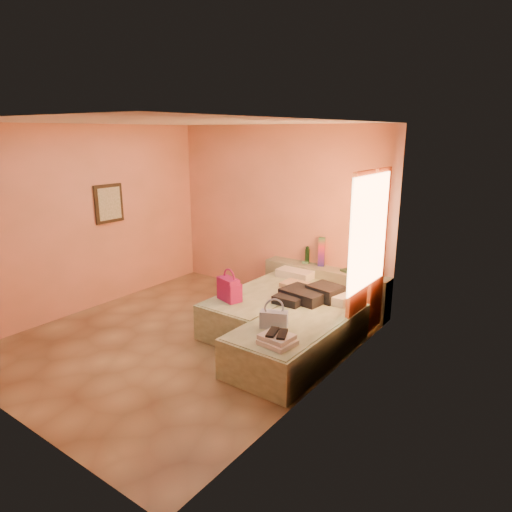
{
  "coord_description": "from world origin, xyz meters",
  "views": [
    {
      "loc": [
        4.07,
        -3.99,
        2.69
      ],
      "look_at": [
        0.56,
        0.85,
        1.05
      ],
      "focal_mm": 32.0,
      "sensor_mm": 36.0,
      "label": 1
    }
  ],
  "objects": [
    {
      "name": "room_walls",
      "position": [
        0.21,
        0.57,
        1.79
      ],
      "size": [
        4.02,
        4.51,
        2.81
      ],
      "color": "#FAA285",
      "rests_on": "ground"
    },
    {
      "name": "khaki_garment",
      "position": [
        0.83,
        1.44,
        0.53
      ],
      "size": [
        0.38,
        0.31,
        0.06
      ],
      "primitive_type": "cube",
      "rotation": [
        0.0,
        0.0,
        -0.02
      ],
      "color": "tan",
      "rests_on": "bed_left"
    },
    {
      "name": "small_dish",
      "position": [
        0.59,
        2.15,
        0.66
      ],
      "size": [
        0.14,
        0.14,
        0.03
      ],
      "primitive_type": "cylinder",
      "rotation": [
        0.0,
        0.0,
        0.24
      ],
      "color": "#4E8F6A",
      "rests_on": "headboard_ledge"
    },
    {
      "name": "flower_vase",
      "position": [
        1.73,
        2.11,
        0.77
      ],
      "size": [
        0.2,
        0.2,
        0.24
      ],
      "primitive_type": "cube",
      "rotation": [
        0.0,
        0.0,
        -0.05
      ],
      "color": "silver",
      "rests_on": "headboard_ledge"
    },
    {
      "name": "ground",
      "position": [
        0.0,
        0.0,
        0.0
      ],
      "size": [
        4.5,
        4.5,
        0.0
      ],
      "primitive_type": "plane",
      "color": "tan",
      "rests_on": "ground"
    },
    {
      "name": "clothes_pile",
      "position": [
        1.27,
        1.05,
        0.59
      ],
      "size": [
        0.69,
        0.69,
        0.19
      ],
      "primitive_type": "cube",
      "rotation": [
        0.0,
        0.0,
        -0.1
      ],
      "color": "black",
      "rests_on": "bed_right"
    },
    {
      "name": "magenta_handbag",
      "position": [
        0.4,
        0.46,
        0.66
      ],
      "size": [
        0.38,
        0.28,
        0.31
      ],
      "primitive_type": "cube",
      "rotation": [
        0.0,
        0.0,
        -0.29
      ],
      "color": "#A3145A",
      "rests_on": "bed_left"
    },
    {
      "name": "towel_stack",
      "position": [
        1.65,
        -0.27,
        0.55
      ],
      "size": [
        0.38,
        0.34,
        0.1
      ],
      "primitive_type": "cube",
      "rotation": [
        0.0,
        0.0,
        -0.11
      ],
      "color": "silver",
      "rests_on": "bed_right"
    },
    {
      "name": "blue_handbag",
      "position": [
        1.38,
        0.07,
        0.6
      ],
      "size": [
        0.34,
        0.25,
        0.2
      ],
      "primitive_type": "cube",
      "rotation": [
        0.0,
        0.0,
        0.43
      ],
      "color": "#466AA9",
      "rests_on": "bed_right"
    },
    {
      "name": "headboard_ledge",
      "position": [
        0.98,
        2.1,
        0.33
      ],
      "size": [
        2.05,
        0.3,
        0.65
      ],
      "primitive_type": "cube",
      "color": "gray",
      "rests_on": "ground"
    },
    {
      "name": "bed_left",
      "position": [
        0.6,
        1.05,
        0.25
      ],
      "size": [
        0.92,
        2.01,
        0.5
      ],
      "primitive_type": "cube",
      "rotation": [
        0.0,
        0.0,
        -0.01
      ],
      "color": "#B6CDA5",
      "rests_on": "ground"
    },
    {
      "name": "water_bottle",
      "position": [
        0.6,
        2.18,
        0.78
      ],
      "size": [
        0.09,
        0.09,
        0.26
      ],
      "primitive_type": "cylinder",
      "rotation": [
        0.0,
        0.0,
        0.36
      ],
      "color": "#14381D",
      "rests_on": "headboard_ledge"
    },
    {
      "name": "green_book",
      "position": [
        1.34,
        2.12,
        0.67
      ],
      "size": [
        0.23,
        0.19,
        0.03
      ],
      "primitive_type": "cube",
      "rotation": [
        0.0,
        0.0,
        -0.36
      ],
      "color": "#284A34",
      "rests_on": "headboard_ledge"
    },
    {
      "name": "rainbow_box",
      "position": [
        0.86,
        2.18,
        0.88
      ],
      "size": [
        0.13,
        0.13,
        0.45
      ],
      "primitive_type": "cube",
      "rotation": [
        0.0,
        0.0,
        0.39
      ],
      "color": "#A3145A",
      "rests_on": "headboard_ledge"
    },
    {
      "name": "bed_right",
      "position": [
        1.5,
        0.45,
        0.25
      ],
      "size": [
        0.92,
        2.01,
        0.5
      ],
      "primitive_type": "cube",
      "rotation": [
        0.0,
        0.0,
        -0.01
      ],
      "color": "#B6CDA5",
      "rests_on": "ground"
    },
    {
      "name": "sandal_pair",
      "position": [
        1.63,
        -0.25,
        0.61
      ],
      "size": [
        0.25,
        0.29,
        0.03
      ],
      "primitive_type": "cube",
      "rotation": [
        0.0,
        0.0,
        0.32
      ],
      "color": "black",
      "rests_on": "towel_stack"
    }
  ]
}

